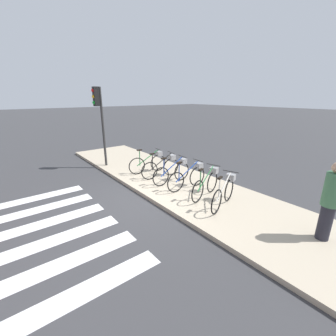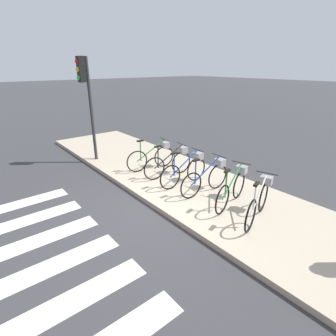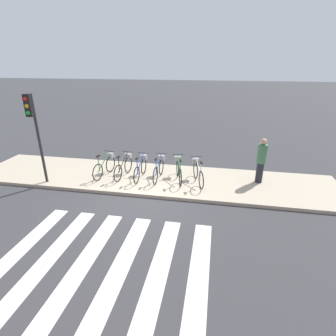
{
  "view_description": "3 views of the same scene",
  "coord_description": "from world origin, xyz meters",
  "px_view_note": "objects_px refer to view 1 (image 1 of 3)",
  "views": [
    {
      "loc": [
        5.35,
        -3.39,
        3.06
      ],
      "look_at": [
        -0.41,
        1.14,
        0.7
      ],
      "focal_mm": 24.0,
      "sensor_mm": 36.0,
      "label": 1
    },
    {
      "loc": [
        4.37,
        -3.13,
        3.14
      ],
      "look_at": [
        -0.44,
        0.79,
        0.71
      ],
      "focal_mm": 28.0,
      "sensor_mm": 36.0,
      "label": 2
    },
    {
      "loc": [
        2.4,
        -7.77,
        4.42
      ],
      "look_at": [
        0.86,
        0.52,
        0.96
      ],
      "focal_mm": 28.0,
      "sensor_mm": 36.0,
      "label": 3
    }
  ],
  "objects_px": {
    "parked_bicycle_2": "(174,171)",
    "parked_bicycle_3": "(189,176)",
    "parked_bicycle_4": "(207,183)",
    "parked_bicycle_0": "(150,162)",
    "parked_bicycle_1": "(163,166)",
    "parked_bicycle_5": "(225,191)",
    "pedestrian": "(330,200)",
    "traffic_light": "(99,110)"
  },
  "relations": [
    {
      "from": "parked_bicycle_0",
      "to": "parked_bicycle_4",
      "type": "distance_m",
      "value": 2.95
    },
    {
      "from": "parked_bicycle_3",
      "to": "parked_bicycle_4",
      "type": "height_order",
      "value": "same"
    },
    {
      "from": "parked_bicycle_3",
      "to": "parked_bicycle_4",
      "type": "bearing_deg",
      "value": 1.07
    },
    {
      "from": "parked_bicycle_4",
      "to": "pedestrian",
      "type": "distance_m",
      "value": 3.09
    },
    {
      "from": "parked_bicycle_3",
      "to": "parked_bicycle_4",
      "type": "relative_size",
      "value": 1.03
    },
    {
      "from": "parked_bicycle_0",
      "to": "parked_bicycle_5",
      "type": "relative_size",
      "value": 1.03
    },
    {
      "from": "parked_bicycle_3",
      "to": "parked_bicycle_1",
      "type": "bearing_deg",
      "value": -178.84
    },
    {
      "from": "parked_bicycle_0",
      "to": "parked_bicycle_5",
      "type": "distance_m",
      "value": 3.69
    },
    {
      "from": "parked_bicycle_0",
      "to": "parked_bicycle_4",
      "type": "relative_size",
      "value": 1.02
    },
    {
      "from": "pedestrian",
      "to": "parked_bicycle_2",
      "type": "bearing_deg",
      "value": -174.77
    },
    {
      "from": "parked_bicycle_3",
      "to": "parked_bicycle_2",
      "type": "bearing_deg",
      "value": -174.57
    },
    {
      "from": "parked_bicycle_1",
      "to": "parked_bicycle_5",
      "type": "height_order",
      "value": "same"
    },
    {
      "from": "parked_bicycle_0",
      "to": "pedestrian",
      "type": "distance_m",
      "value": 6.02
    },
    {
      "from": "parked_bicycle_2",
      "to": "parked_bicycle_3",
      "type": "bearing_deg",
      "value": 5.43
    },
    {
      "from": "parked_bicycle_0",
      "to": "traffic_light",
      "type": "relative_size",
      "value": 0.48
    },
    {
      "from": "parked_bicycle_0",
      "to": "parked_bicycle_2",
      "type": "relative_size",
      "value": 0.99
    },
    {
      "from": "parked_bicycle_3",
      "to": "parked_bicycle_4",
      "type": "xyz_separation_m",
      "value": [
        0.77,
        0.01,
        0.0
      ]
    },
    {
      "from": "parked_bicycle_0",
      "to": "parked_bicycle_4",
      "type": "bearing_deg",
      "value": 2.06
    },
    {
      "from": "parked_bicycle_2",
      "to": "traffic_light",
      "type": "xyz_separation_m",
      "value": [
        -3.46,
        -1.14,
        1.94
      ]
    },
    {
      "from": "parked_bicycle_1",
      "to": "pedestrian",
      "type": "bearing_deg",
      "value": 4.11
    },
    {
      "from": "parked_bicycle_1",
      "to": "parked_bicycle_5",
      "type": "xyz_separation_m",
      "value": [
        2.93,
        -0.05,
        0.0
      ]
    },
    {
      "from": "parked_bicycle_2",
      "to": "parked_bicycle_5",
      "type": "height_order",
      "value": "same"
    },
    {
      "from": "parked_bicycle_3",
      "to": "parked_bicycle_4",
      "type": "distance_m",
      "value": 0.77
    },
    {
      "from": "parked_bicycle_1",
      "to": "traffic_light",
      "type": "bearing_deg",
      "value": -156.82
    },
    {
      "from": "parked_bicycle_3",
      "to": "traffic_light",
      "type": "bearing_deg",
      "value": -163.82
    },
    {
      "from": "parked_bicycle_1",
      "to": "traffic_light",
      "type": "xyz_separation_m",
      "value": [
        -2.76,
        -1.18,
        1.94
      ]
    },
    {
      "from": "parked_bicycle_4",
      "to": "traffic_light",
      "type": "relative_size",
      "value": 0.47
    },
    {
      "from": "parked_bicycle_0",
      "to": "pedestrian",
      "type": "relative_size",
      "value": 0.92
    },
    {
      "from": "parked_bicycle_2",
      "to": "parked_bicycle_4",
      "type": "height_order",
      "value": "same"
    },
    {
      "from": "parked_bicycle_0",
      "to": "parked_bicycle_3",
      "type": "bearing_deg",
      "value": 2.41
    },
    {
      "from": "parked_bicycle_5",
      "to": "pedestrian",
      "type": "bearing_deg",
      "value": 10.61
    },
    {
      "from": "parked_bicycle_3",
      "to": "pedestrian",
      "type": "bearing_deg",
      "value": 5.2
    },
    {
      "from": "parked_bicycle_0",
      "to": "pedestrian",
      "type": "bearing_deg",
      "value": 4.18
    },
    {
      "from": "parked_bicycle_5",
      "to": "parked_bicycle_1",
      "type": "bearing_deg",
      "value": 178.93
    },
    {
      "from": "parked_bicycle_4",
      "to": "pedestrian",
      "type": "bearing_deg",
      "value": 6.24
    },
    {
      "from": "parked_bicycle_1",
      "to": "parked_bicycle_4",
      "type": "height_order",
      "value": "same"
    },
    {
      "from": "parked_bicycle_0",
      "to": "parked_bicycle_3",
      "type": "relative_size",
      "value": 0.99
    },
    {
      "from": "parked_bicycle_1",
      "to": "parked_bicycle_2",
      "type": "distance_m",
      "value": 0.7
    },
    {
      "from": "parked_bicycle_3",
      "to": "traffic_light",
      "type": "xyz_separation_m",
      "value": [
        -4.17,
        -1.21,
        1.94
      ]
    },
    {
      "from": "traffic_light",
      "to": "parked_bicycle_2",
      "type": "bearing_deg",
      "value": 18.28
    },
    {
      "from": "parked_bicycle_0",
      "to": "parked_bicycle_2",
      "type": "distance_m",
      "value": 1.46
    },
    {
      "from": "parked_bicycle_2",
      "to": "parked_bicycle_3",
      "type": "xyz_separation_m",
      "value": [
        0.71,
        0.07,
        0.0
      ]
    }
  ]
}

